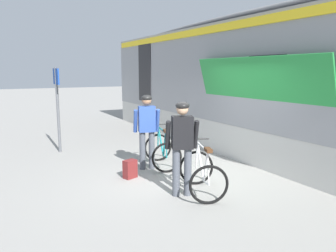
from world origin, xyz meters
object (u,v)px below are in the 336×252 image
bicycle_near_teal (162,150)px  backpack_on_platform (130,169)px  platform_sign_post (57,95)px  train_car (295,84)px  cyclist_near_in_blue (147,125)px  bicycle_far_white (202,173)px  cyclist_far_in_dark (182,140)px

bicycle_near_teal → backpack_on_platform: bearing=-156.9°
backpack_on_platform → platform_sign_post: platform_sign_post is taller
bicycle_near_teal → platform_sign_post: platform_sign_post is taller
platform_sign_post → train_car: bearing=-34.3°
backpack_on_platform → bicycle_near_teal: bearing=4.7°
cyclist_near_in_blue → backpack_on_platform: (-0.62, -0.44, -0.85)m
cyclist_near_in_blue → bicycle_near_teal: cyclist_near_in_blue is taller
cyclist_near_in_blue → bicycle_far_white: 2.08m
bicycle_far_white → platform_sign_post: 5.12m
train_car → backpack_on_platform: (-4.43, 0.48, -1.77)m
train_car → platform_sign_post: train_car is taller
bicycle_near_teal → platform_sign_post: bearing=125.0°
cyclist_far_in_dark → train_car: bearing=13.1°
train_car → platform_sign_post: bearing=145.7°
cyclist_far_in_dark → bicycle_far_white: 0.76m
cyclist_far_in_dark → platform_sign_post: 4.78m
backpack_on_platform → train_car: bearing=-24.6°
cyclist_near_in_blue → bicycle_far_white: bearing=-83.5°
cyclist_near_in_blue → bicycle_far_white: size_ratio=1.40×
cyclist_far_in_dark → backpack_on_platform: size_ratio=4.40×
train_car → platform_sign_post: 6.44m
bicycle_near_teal → backpack_on_platform: 1.12m
cyclist_far_in_dark → platform_sign_post: size_ratio=0.73×
platform_sign_post → cyclist_near_in_blue: bearing=-60.9°
platform_sign_post → cyclist_far_in_dark: bearing=-73.5°
cyclist_far_in_dark → platform_sign_post: platform_sign_post is taller
train_car → cyclist_far_in_dark: (-3.96, -0.92, -0.91)m
cyclist_near_in_blue → backpack_on_platform: bearing=-144.4°
train_car → platform_sign_post: (-5.31, 3.62, -0.34)m
cyclist_far_in_dark → cyclist_near_in_blue: bearing=85.3°
bicycle_far_white → bicycle_near_teal: bearing=84.9°
cyclist_near_in_blue → platform_sign_post: 3.14m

